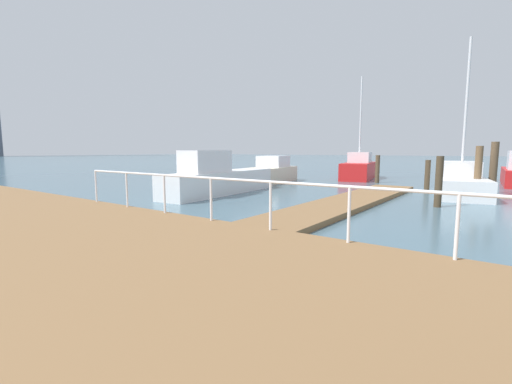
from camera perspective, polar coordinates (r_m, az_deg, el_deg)
ground_plane at (r=16.10m, az=-18.37°, el=-1.03°), size 300.00×300.00×0.00m
floating_dock at (r=13.92m, az=14.67°, el=-1.72°), size 14.16×2.00×0.18m
dock_piling_0 at (r=19.74m, az=34.63°, el=3.19°), size 0.33×0.33×2.53m
dock_piling_1 at (r=18.03m, az=32.84°, el=2.74°), size 0.29×0.29×2.32m
dock_piling_2 at (r=14.58m, az=28.00°, el=1.51°), size 0.26×0.26×1.92m
dock_piling_3 at (r=19.88m, az=26.50°, el=2.41°), size 0.26×0.26×1.64m
dock_piling_4 at (r=24.12m, az=19.45°, el=3.61°), size 0.29×0.29×1.82m
moored_boat_0 at (r=19.19m, az=30.76°, el=1.47°), size 6.06×2.97×7.25m
moored_boat_1 at (r=16.86m, az=-6.30°, el=2.23°), size 7.43×2.12×2.12m
moored_boat_2 at (r=27.03m, az=16.68°, el=3.76°), size 6.00×2.95×7.48m
moored_boat_4 at (r=23.17m, az=2.20°, el=3.27°), size 5.82×2.95×1.76m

